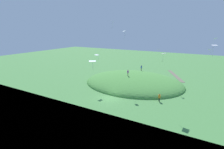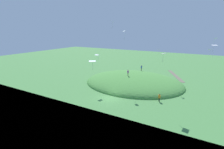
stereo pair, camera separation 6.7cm
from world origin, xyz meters
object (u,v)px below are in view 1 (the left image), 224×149
kite_1 (97,55)px  kite_6 (215,39)px  kite_0 (92,61)px  kite_3 (112,21)px  kite_2 (124,32)px  person_on_hilltop (128,72)px  kite_4 (209,50)px  person_watching_kites (141,67)px  kite_5 (164,54)px  person_walking_path (159,97)px  kite_9 (158,50)px  kite_8 (214,46)px

kite_1 → kite_6: 31.10m
kite_0 → kite_3: 10.80m
kite_2 → kite_1: bearing=139.4°
person_on_hilltop → kite_4: size_ratio=1.38×
kite_1 → kite_4: 24.03m
person_watching_kites → kite_2: size_ratio=0.86×
person_watching_kites → kite_6: size_ratio=0.89×
kite_5 → kite_6: bearing=-18.8°
kite_4 → kite_1: bearing=114.1°
person_on_hilltop → kite_6: size_ratio=0.79×
person_walking_path → person_watching_kites: bearing=-4.3°
kite_4 → person_walking_path: bearing=143.8°
person_on_hilltop → kite_1: size_ratio=1.33×
kite_2 → person_on_hilltop: bearing=-15.0°
kite_0 → kite_2: bearing=2.4°
kite_1 → kite_5: kite_5 is taller
person_watching_kites → kite_4: bearing=29.7°
person_watching_kites → kite_9: 7.83m
person_on_hilltop → kite_9: (14.21, -3.62, 4.47)m
kite_0 → person_on_hilltop: bearing=0.4°
person_watching_kites → kite_3: kite_3 is taller
kite_1 → kite_0: bearing=-149.8°
person_walking_path → kite_1: kite_1 is taller
person_on_hilltop → kite_8: kite_8 is taller
kite_1 → kite_5: (-1.84, -15.23, 1.55)m
person_on_hilltop → kite_6: kite_6 is taller
person_watching_kites → kite_2: kite_2 is taller
kite_3 → person_walking_path: bearing=-90.6°
person_watching_kites → kite_0: bearing=-40.7°
kite_0 → kite_3: bearing=5.9°
person_on_hilltop → kite_0: size_ratio=1.03×
kite_2 → kite_4: 18.57m
person_on_hilltop → kite_4: (3.08, -17.15, 6.30)m
kite_1 → person_walking_path: bearing=-90.6°
person_on_hilltop → person_walking_path: size_ratio=0.99×
person_on_hilltop → kite_8: bearing=-134.3°
kite_1 → kite_9: 22.53m
person_walking_path → kite_2: bearing=28.0°
person_walking_path → kite_9: size_ratio=0.89×
person_watching_kites → kite_9: kite_9 is taller
kite_3 → person_watching_kites: bearing=-3.5°
person_walking_path → kite_6: kite_6 is taller
kite_9 → kite_6: bearing=-90.6°
kite_0 → kite_4: bearing=-43.2°
person_on_hilltop → kite_9: size_ratio=0.89×
person_on_hilltop → person_walking_path: person_on_hilltop is taller
kite_1 → kite_8: (4.04, -22.58, 2.74)m
person_on_hilltop → person_watching_kites: bearing=-37.1°
kite_1 → kite_3: kite_3 is taller
kite_3 → kite_8: kite_3 is taller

